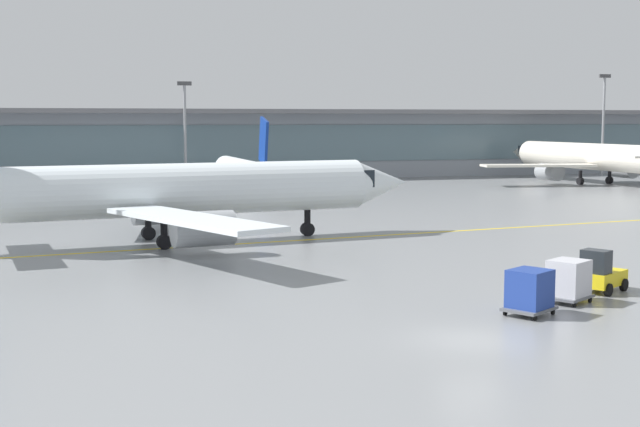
{
  "coord_description": "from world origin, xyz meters",
  "views": [
    {
      "loc": [
        -14.49,
        -28.66,
        8.22
      ],
      "look_at": [
        -0.74,
        17.23,
        3.0
      ],
      "focal_mm": 48.6,
      "sensor_mm": 36.0,
      "label": 1
    }
  ],
  "objects_px": {
    "apron_light_mast_2": "(603,121)",
    "baggage_tug": "(600,274)",
    "apron_light_mast_1": "(185,128)",
    "cargo_dolly_trailing": "(530,291)",
    "gate_airplane_2": "(588,157)",
    "taxiing_regional_jet": "(179,191)",
    "gate_airplane_1": "(242,172)",
    "cargo_dolly_lead": "(569,279)"
  },
  "relations": [
    {
      "from": "gate_airplane_1",
      "to": "baggage_tug",
      "type": "distance_m",
      "value": 57.94
    },
    {
      "from": "gate_airplane_2",
      "to": "baggage_tug",
      "type": "relative_size",
      "value": 11.54
    },
    {
      "from": "taxiing_regional_jet",
      "to": "cargo_dolly_trailing",
      "type": "relative_size",
      "value": 13.35
    },
    {
      "from": "cargo_dolly_lead",
      "to": "taxiing_regional_jet",
      "type": "bearing_deg",
      "value": 90.46
    },
    {
      "from": "cargo_dolly_trailing",
      "to": "apron_light_mast_1",
      "type": "relative_size",
      "value": 0.2
    },
    {
      "from": "gate_airplane_2",
      "to": "baggage_tug",
      "type": "bearing_deg",
      "value": 141.64
    },
    {
      "from": "gate_airplane_2",
      "to": "apron_light_mast_1",
      "type": "distance_m",
      "value": 51.79
    },
    {
      "from": "gate_airplane_2",
      "to": "apron_light_mast_2",
      "type": "relative_size",
      "value": 2.32
    },
    {
      "from": "gate_airplane_2",
      "to": "cargo_dolly_trailing",
      "type": "xyz_separation_m",
      "value": [
        -46.3,
        -65.1,
        -2.33
      ]
    },
    {
      "from": "cargo_dolly_trailing",
      "to": "apron_light_mast_1",
      "type": "distance_m",
      "value": 79.24
    },
    {
      "from": "baggage_tug",
      "to": "cargo_dolly_trailing",
      "type": "distance_m",
      "value": 6.69
    },
    {
      "from": "cargo_dolly_trailing",
      "to": "apron_light_mast_1",
      "type": "xyz_separation_m",
      "value": [
        -3.47,
        78.92,
        6.12
      ]
    },
    {
      "from": "gate_airplane_1",
      "to": "baggage_tug",
      "type": "relative_size",
      "value": 8.68
    },
    {
      "from": "gate_airplane_1",
      "to": "cargo_dolly_lead",
      "type": "bearing_deg",
      "value": -177.77
    },
    {
      "from": "cargo_dolly_lead",
      "to": "apron_light_mast_2",
      "type": "relative_size",
      "value": 0.18
    },
    {
      "from": "taxiing_regional_jet",
      "to": "baggage_tug",
      "type": "height_order",
      "value": "taxiing_regional_jet"
    },
    {
      "from": "gate_airplane_1",
      "to": "gate_airplane_2",
      "type": "distance_m",
      "value": 46.27
    },
    {
      "from": "apron_light_mast_2",
      "to": "apron_light_mast_1",
      "type": "bearing_deg",
      "value": 178.15
    },
    {
      "from": "apron_light_mast_1",
      "to": "cargo_dolly_trailing",
      "type": "bearing_deg",
      "value": -87.48
    },
    {
      "from": "baggage_tug",
      "to": "taxiing_regional_jet",
      "type": "bearing_deg",
      "value": 97.05
    },
    {
      "from": "cargo_dolly_trailing",
      "to": "gate_airplane_1",
      "type": "bearing_deg",
      "value": 59.55
    },
    {
      "from": "cargo_dolly_lead",
      "to": "gate_airplane_1",
      "type": "bearing_deg",
      "value": 62.43
    },
    {
      "from": "gate_airplane_2",
      "to": "baggage_tug",
      "type": "distance_m",
      "value": 73.89
    },
    {
      "from": "gate_airplane_2",
      "to": "apron_light_mast_2",
      "type": "bearing_deg",
      "value": -46.26
    },
    {
      "from": "gate_airplane_2",
      "to": "taxiing_regional_jet",
      "type": "height_order",
      "value": "taxiing_regional_jet"
    },
    {
      "from": "gate_airplane_1",
      "to": "apron_light_mast_2",
      "type": "bearing_deg",
      "value": -74.66
    },
    {
      "from": "taxiing_regional_jet",
      "to": "cargo_dolly_trailing",
      "type": "distance_m",
      "value": 28.22
    },
    {
      "from": "cargo_dolly_trailing",
      "to": "taxiing_regional_jet",
      "type": "bearing_deg",
      "value": 83.4
    },
    {
      "from": "cargo_dolly_lead",
      "to": "apron_light_mast_1",
      "type": "distance_m",
      "value": 77.69
    },
    {
      "from": "cargo_dolly_trailing",
      "to": "apron_light_mast_2",
      "type": "relative_size",
      "value": 0.18
    },
    {
      "from": "apron_light_mast_1",
      "to": "apron_light_mast_2",
      "type": "bearing_deg",
      "value": -1.85
    },
    {
      "from": "gate_airplane_1",
      "to": "cargo_dolly_lead",
      "type": "xyz_separation_m",
      "value": [
        2.76,
        -59.28,
        -1.5
      ]
    },
    {
      "from": "baggage_tug",
      "to": "cargo_dolly_trailing",
      "type": "relative_size",
      "value": 1.13
    },
    {
      "from": "taxiing_regional_jet",
      "to": "apron_light_mast_2",
      "type": "height_order",
      "value": "apron_light_mast_2"
    },
    {
      "from": "gate_airplane_2",
      "to": "taxiing_regional_jet",
      "type": "bearing_deg",
      "value": 119.27
    },
    {
      "from": "cargo_dolly_lead",
      "to": "cargo_dolly_trailing",
      "type": "bearing_deg",
      "value": 180.0
    },
    {
      "from": "gate_airplane_1",
      "to": "baggage_tug",
      "type": "bearing_deg",
      "value": -174.93
    },
    {
      "from": "baggage_tug",
      "to": "apron_light_mast_1",
      "type": "height_order",
      "value": "apron_light_mast_1"
    },
    {
      "from": "gate_airplane_1",
      "to": "apron_light_mast_2",
      "type": "distance_m",
      "value": 58.94
    },
    {
      "from": "cargo_dolly_trailing",
      "to": "apron_light_mast_1",
      "type": "height_order",
      "value": "apron_light_mast_1"
    },
    {
      "from": "gate_airplane_2",
      "to": "apron_light_mast_1",
      "type": "relative_size",
      "value": 2.62
    },
    {
      "from": "apron_light_mast_2",
      "to": "baggage_tug",
      "type": "bearing_deg",
      "value": -124.67
    }
  ]
}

